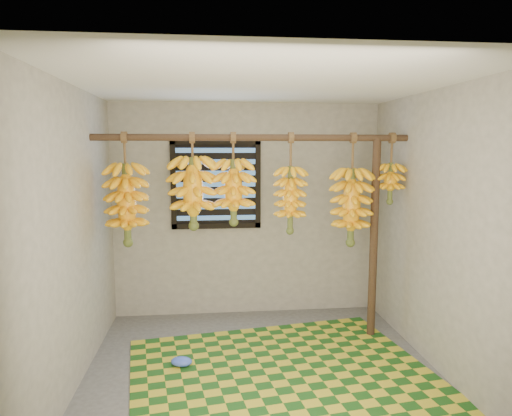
{
  "coord_description": "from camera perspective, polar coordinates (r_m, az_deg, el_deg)",
  "views": [
    {
      "loc": [
        -0.45,
        -3.62,
        1.9
      ],
      "look_at": [
        0.0,
        0.55,
        1.35
      ],
      "focal_mm": 32.0,
      "sensor_mm": 36.0,
      "label": 1
    }
  ],
  "objects": [
    {
      "name": "banana_bunch_a",
      "position": [
        4.41,
        -15.86,
        0.45
      ],
      "size": [
        0.39,
        0.39,
        1.05
      ],
      "color": "brown",
      "rests_on": "hanging_pole"
    },
    {
      "name": "floor",
      "position": [
        4.12,
        0.87,
        -20.11
      ],
      "size": [
        3.0,
        3.0,
        0.01
      ],
      "primitive_type": "cube",
      "color": "#4D4D4D",
      "rests_on": "ground"
    },
    {
      "name": "window",
      "position": [
        5.11,
        -5.02,
        2.96
      ],
      "size": [
        1.0,
        0.04,
        1.0
      ],
      "color": "black",
      "rests_on": "wall_back"
    },
    {
      "name": "plastic_bag",
      "position": [
        4.26,
        -9.3,
        -18.41
      ],
      "size": [
        0.22,
        0.18,
        0.08
      ],
      "primitive_type": "ellipsoid",
      "rotation": [
        0.0,
        0.0,
        -0.26
      ],
      "color": "blue",
      "rests_on": "woven_mat"
    },
    {
      "name": "wall_left",
      "position": [
        3.84,
        -22.06,
        -3.61
      ],
      "size": [
        0.01,
        3.0,
        2.4
      ],
      "primitive_type": "cube",
      "color": "gray",
      "rests_on": "floor"
    },
    {
      "name": "wall_right",
      "position": [
        4.17,
        21.91,
        -2.74
      ],
      "size": [
        0.01,
        3.0,
        2.4
      ],
      "primitive_type": "cube",
      "color": "gray",
      "rests_on": "floor"
    },
    {
      "name": "banana_bunch_b",
      "position": [
        4.34,
        -7.87,
        1.9
      ],
      "size": [
        0.43,
        0.43,
        0.9
      ],
      "color": "brown",
      "rests_on": "hanging_pole"
    },
    {
      "name": "banana_bunch_d",
      "position": [
        4.42,
        4.3,
        1.05
      ],
      "size": [
        0.31,
        0.31,
        0.97
      ],
      "color": "brown",
      "rests_on": "hanging_pole"
    },
    {
      "name": "banana_bunch_f",
      "position": [
        4.69,
        16.45,
        3.02
      ],
      "size": [
        0.28,
        0.28,
        0.69
      ],
      "color": "brown",
      "rests_on": "hanging_pole"
    },
    {
      "name": "banana_bunch_c",
      "position": [
        4.35,
        -2.83,
        2.03
      ],
      "size": [
        0.38,
        0.38,
        0.87
      ],
      "color": "brown",
      "rests_on": "hanging_pole"
    },
    {
      "name": "woven_mat",
      "position": [
        4.12,
        3.3,
        -19.93
      ],
      "size": [
        2.77,
        2.35,
        0.01
      ],
      "primitive_type": "cube",
      "rotation": [
        0.0,
        0.0,
        0.15
      ],
      "color": "#194C16",
      "rests_on": "floor"
    },
    {
      "name": "ceiling",
      "position": [
        3.68,
        0.95,
        15.35
      ],
      "size": [
        3.0,
        3.0,
        0.01
      ],
      "primitive_type": "cube",
      "color": "silver",
      "rests_on": "wall_back"
    },
    {
      "name": "wall_back",
      "position": [
        5.19,
        -1.12,
        -0.27
      ],
      "size": [
        3.0,
        0.01,
        2.4
      ],
      "primitive_type": "cube",
      "color": "gray",
      "rests_on": "floor"
    },
    {
      "name": "banana_bunch_e",
      "position": [
        4.58,
        11.82,
        0.14
      ],
      "size": [
        0.38,
        0.38,
        1.1
      ],
      "color": "brown",
      "rests_on": "hanging_pole"
    },
    {
      "name": "support_post",
      "position": [
        4.71,
        14.51,
        -3.78
      ],
      "size": [
        0.08,
        0.08,
        2.0
      ],
      "primitive_type": "cylinder",
      "color": "#493321",
      "rests_on": "floor"
    },
    {
      "name": "hanging_pole",
      "position": [
        4.34,
        -0.21,
        8.79
      ],
      "size": [
        3.0,
        0.06,
        0.06
      ],
      "primitive_type": "cylinder",
      "rotation": [
        0.0,
        1.57,
        0.0
      ],
      "color": "#493321",
      "rests_on": "wall_left"
    }
  ]
}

